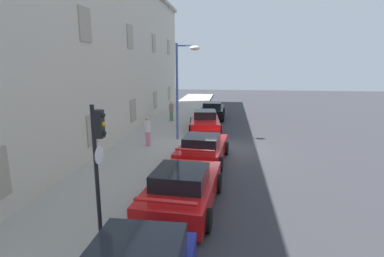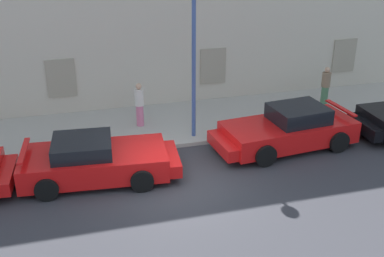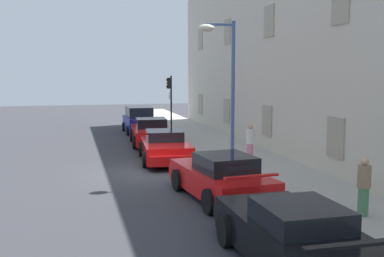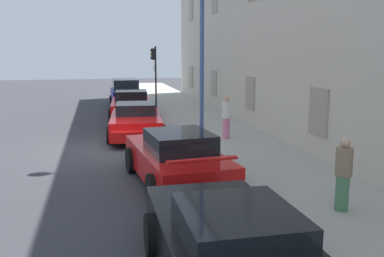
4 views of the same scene
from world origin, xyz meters
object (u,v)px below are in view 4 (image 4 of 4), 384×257
at_px(sportscar_white_middle, 174,158).
at_px(pedestrian_strolling, 226,117).
at_px(sportscar_red_lead, 131,107).
at_px(sportscar_yellow_flank, 136,123).
at_px(sportscar_tail_end, 227,245).
at_px(traffic_light, 154,66).
at_px(hatchback_parked, 125,94).
at_px(street_lamp, 189,32).
at_px(pedestrian_admiring, 343,174).

bearing_deg(sportscar_white_middle, pedestrian_strolling, 147.77).
height_order(sportscar_red_lead, sportscar_yellow_flank, sportscar_red_lead).
relative_size(sportscar_tail_end, pedestrian_strolling, 2.88).
bearing_deg(traffic_light, sportscar_yellow_flank, -13.27).
distance_m(sportscar_white_middle, hatchback_parked, 16.54).
distance_m(sportscar_white_middle, street_lamp, 4.57).
relative_size(sportscar_white_middle, pedestrian_strolling, 3.07).
relative_size(sportscar_red_lead, sportscar_yellow_flank, 1.02).
bearing_deg(sportscar_white_middle, street_lamp, 160.03).
relative_size(sportscar_yellow_flank, sportscar_white_middle, 0.96).
xyz_separation_m(pedestrian_admiring, pedestrian_strolling, (-7.73, -0.17, 0.04)).
relative_size(sportscar_tail_end, hatchback_parked, 1.23).
distance_m(sportscar_red_lead, traffic_light, 3.80).
bearing_deg(traffic_light, sportscar_white_middle, -5.56).
bearing_deg(pedestrian_strolling, sportscar_yellow_flank, -118.27).
bearing_deg(sportscar_red_lead, sportscar_yellow_flank, -2.54).
bearing_deg(sportscar_yellow_flank, sportscar_white_middle, 4.16).
xyz_separation_m(sportscar_yellow_flank, hatchback_parked, (-10.24, 0.27, 0.18)).
bearing_deg(sportscar_white_middle, sportscar_tail_end, -1.75).
distance_m(sportscar_yellow_flank, pedestrian_strolling, 3.78).
height_order(street_lamp, pedestrian_strolling, street_lamp).
bearing_deg(sportscar_tail_end, sportscar_red_lead, -179.72).
bearing_deg(pedestrian_admiring, sportscar_yellow_flank, -159.91).
relative_size(street_lamp, pedestrian_admiring, 3.59).
height_order(sportscar_red_lead, pedestrian_strolling, pedestrian_strolling).
xyz_separation_m(sportscar_red_lead, pedestrian_strolling, (6.69, 3.09, 0.36)).
bearing_deg(pedestrian_strolling, sportscar_white_middle, -32.23).
relative_size(sportscar_red_lead, street_lamp, 0.86).
xyz_separation_m(sportscar_tail_end, hatchback_parked, (-21.78, -0.03, 0.15)).
bearing_deg(hatchback_parked, sportscar_tail_end, 0.09).
distance_m(street_lamp, pedestrian_strolling, 3.97).
xyz_separation_m(sportscar_white_middle, hatchback_parked, (-16.54, -0.19, 0.14)).
bearing_deg(street_lamp, sportscar_tail_end, -8.37).
bearing_deg(pedestrian_strolling, sportscar_tail_end, -17.13).
height_order(traffic_light, pedestrian_admiring, traffic_light).
height_order(sportscar_white_middle, pedestrian_strolling, pedestrian_strolling).
bearing_deg(pedestrian_strolling, sportscar_red_lead, -155.20).
bearing_deg(street_lamp, sportscar_white_middle, -19.97).
relative_size(street_lamp, pedestrian_strolling, 3.45).
bearing_deg(sportscar_yellow_flank, traffic_light, 166.73).
bearing_deg(sportscar_yellow_flank, pedestrian_admiring, 20.09).
bearing_deg(sportscar_red_lead, street_lamp, 8.61).
xyz_separation_m(traffic_light, pedestrian_admiring, (17.24, 1.66, -1.65)).
relative_size(hatchback_parked, traffic_light, 1.07).
bearing_deg(hatchback_parked, traffic_light, 31.85).
bearing_deg(sportscar_tail_end, sportscar_yellow_flank, -178.52).
height_order(sportscar_yellow_flank, pedestrian_strolling, pedestrian_strolling).
distance_m(sportscar_yellow_flank, sportscar_white_middle, 6.31).
bearing_deg(hatchback_parked, street_lamp, 5.09).
height_order(sportscar_red_lead, traffic_light, traffic_light).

